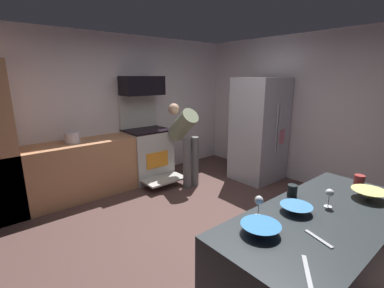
# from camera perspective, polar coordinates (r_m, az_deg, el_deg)

# --- Properties ---
(ground_plane) EXTENTS (5.20, 4.80, 0.02)m
(ground_plane) POSITION_cam_1_polar(r_m,az_deg,el_deg) (3.58, 1.95, -17.89)
(ground_plane) COLOR #503833
(wall_back) EXTENTS (5.20, 0.12, 2.60)m
(wall_back) POSITION_cam_1_polar(r_m,az_deg,el_deg) (5.06, -16.05, 6.92)
(wall_back) COLOR silver
(wall_back) RESTS_ON ground
(wall_right) EXTENTS (0.12, 4.80, 2.60)m
(wall_right) POSITION_cam_1_polar(r_m,az_deg,el_deg) (5.13, 23.84, 6.37)
(wall_right) COLOR silver
(wall_right) RESTS_ON ground
(lower_cabinet_run) EXTENTS (2.40, 0.60, 0.90)m
(lower_cabinet_run) POSITION_cam_1_polar(r_m,az_deg,el_deg) (4.61, -23.71, -5.27)
(lower_cabinet_run) COLOR #B87C54
(lower_cabinet_run) RESTS_ON ground
(oven_range) EXTENTS (0.76, 1.04, 1.56)m
(oven_range) POSITION_cam_1_polar(r_m,az_deg,el_deg) (5.07, -9.38, -1.79)
(oven_range) COLOR beige
(oven_range) RESTS_ON ground
(microwave) EXTENTS (0.74, 0.38, 0.33)m
(microwave) POSITION_cam_1_polar(r_m,az_deg,el_deg) (4.96, -10.52, 12.05)
(microwave) COLOR black
(microwave) RESTS_ON oven_range
(refrigerator) EXTENTS (0.85, 0.77, 1.87)m
(refrigerator) POSITION_cam_1_polar(r_m,az_deg,el_deg) (5.10, 14.02, 2.94)
(refrigerator) COLOR #B9B7C1
(refrigerator) RESTS_ON ground
(person_cook) EXTENTS (0.31, 0.68, 1.42)m
(person_cook) POSITION_cam_1_polar(r_m,az_deg,el_deg) (4.67, -1.47, 1.44)
(person_cook) COLOR slate
(person_cook) RESTS_ON ground
(counter_island) EXTENTS (1.84, 0.80, 0.90)m
(counter_island) POSITION_cam_1_polar(r_m,az_deg,el_deg) (2.51, 25.06, -22.40)
(counter_island) COLOR #2B3134
(counter_island) RESTS_ON ground
(mixing_bowl_large) EXTENTS (0.27, 0.27, 0.08)m
(mixing_bowl_large) POSITION_cam_1_polar(r_m,az_deg,el_deg) (2.70, 33.35, -8.92)
(mixing_bowl_large) COLOR #DDD078
(mixing_bowl_large) RESTS_ON counter_island
(mixing_bowl_small) EXTENTS (0.24, 0.24, 0.06)m
(mixing_bowl_small) POSITION_cam_1_polar(r_m,az_deg,el_deg) (2.21, 21.16, -12.65)
(mixing_bowl_small) COLOR teal
(mixing_bowl_small) RESTS_ON counter_island
(mixing_bowl_prep) EXTENTS (0.26, 0.26, 0.06)m
(mixing_bowl_prep) POSITION_cam_1_polar(r_m,az_deg,el_deg) (1.88, 14.30, -16.99)
(mixing_bowl_prep) COLOR #2C72BC
(mixing_bowl_prep) RESTS_ON counter_island
(wine_glass_near) EXTENTS (0.06, 0.06, 0.15)m
(wine_glass_near) POSITION_cam_1_polar(r_m,az_deg,el_deg) (2.36, 27.10, -9.41)
(wine_glass_near) COLOR silver
(wine_glass_near) RESTS_ON counter_island
(wine_glass_mid) EXTENTS (0.06, 0.06, 0.16)m
(wine_glass_mid) POSITION_cam_1_polar(r_m,az_deg,el_deg) (2.03, 13.98, -11.78)
(wine_glass_mid) COLOR silver
(wine_glass_mid) RESTS_ON counter_island
(mug_coffee) EXTENTS (0.08, 0.08, 0.10)m
(mug_coffee) POSITION_cam_1_polar(r_m,az_deg,el_deg) (2.47, 20.46, -9.21)
(mug_coffee) COLOR black
(mug_coffee) RESTS_ON counter_island
(mug_tea) EXTENTS (0.09, 0.09, 0.10)m
(mug_tea) POSITION_cam_1_polar(r_m,az_deg,el_deg) (2.96, 31.90, -6.56)
(mug_tea) COLOR #A1302D
(mug_tea) RESTS_ON counter_island
(knife_chef) EXTENTS (0.22, 0.17, 0.01)m
(knife_chef) POSITION_cam_1_polar(r_m,az_deg,el_deg) (1.66, 23.18, -23.49)
(knife_chef) COLOR #B7BABF
(knife_chef) RESTS_ON counter_island
(knife_paring) EXTENTS (0.08, 0.20, 0.01)m
(knife_paring) POSITION_cam_1_polar(r_m,az_deg,el_deg) (1.95, 25.22, -17.71)
(knife_paring) COLOR #B7BABF
(knife_paring) RESTS_ON counter_island
(stock_pot) EXTENTS (0.23, 0.23, 0.17)m
(stock_pot) POSITION_cam_1_polar(r_m,az_deg,el_deg) (4.48, -24.03, 1.29)
(stock_pot) COLOR #B8B7C7
(stock_pot) RESTS_ON lower_cabinet_run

